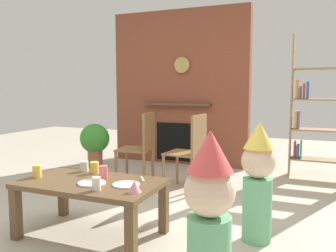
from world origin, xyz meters
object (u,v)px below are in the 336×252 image
at_px(child_with_cone_hat, 209,217).
at_px(dining_chair_left, 142,144).
at_px(bookshelf, 321,112).
at_px(paper_cup_near_right, 96,184).
at_px(dining_chair_middle, 191,148).
at_px(potted_plant_short, 95,141).
at_px(paper_cup_far_left, 94,168).
at_px(paper_cup_near_left, 37,171).
at_px(child_in_pink, 258,179).
at_px(birthday_cake_slice, 135,186).
at_px(paper_cup_far_right, 103,172).
at_px(paper_cup_center, 84,166).
at_px(coffee_table, 91,190).
at_px(paper_plate_rear, 92,183).
at_px(paper_plate_front, 126,185).

relative_size(child_with_cone_hat, dining_chair_left, 1.10).
relative_size(bookshelf, paper_cup_near_right, 19.21).
relative_size(paper_cup_near_right, dining_chair_middle, 0.11).
relative_size(dining_chair_left, potted_plant_short, 1.35).
height_order(dining_chair_left, potted_plant_short, dining_chair_left).
bearing_deg(paper_cup_far_left, bookshelf, 52.74).
xyz_separation_m(paper_cup_near_left, potted_plant_short, (-0.89, 2.14, -0.10)).
bearing_deg(dining_chair_middle, child_in_pink, 135.59).
bearing_deg(child_with_cone_hat, birthday_cake_slice, -6.50).
bearing_deg(paper_cup_far_right, dining_chair_left, 104.42).
distance_m(paper_cup_center, birthday_cake_slice, 0.81).
distance_m(coffee_table, dining_chair_left, 1.56).
xyz_separation_m(paper_cup_near_left, child_in_pink, (1.74, 0.49, -0.01)).
bearing_deg(bookshelf, child_with_cone_hat, -100.52).
height_order(bookshelf, birthday_cake_slice, bookshelf).
bearing_deg(dining_chair_middle, paper_cup_near_right, 89.81).
height_order(dining_chair_middle, potted_plant_short, dining_chair_middle).
xyz_separation_m(coffee_table, paper_plate_rear, (0.06, -0.06, 0.08)).
height_order(paper_cup_near_right, potted_plant_short, potted_plant_short).
relative_size(birthday_cake_slice, dining_chair_left, 0.11).
height_order(child_with_cone_hat, dining_chair_middle, child_with_cone_hat).
xyz_separation_m(child_in_pink, dining_chair_left, (-1.57, 1.10, 0.01)).
xyz_separation_m(bookshelf, dining_chair_middle, (-1.39, -1.20, -0.37)).
bearing_deg(paper_cup_far_right, dining_chair_middle, 77.81).
bearing_deg(paper_cup_far_right, bookshelf, 56.80).
distance_m(bookshelf, paper_cup_center, 3.16).
xyz_separation_m(birthday_cake_slice, potted_plant_short, (-1.84, 2.20, -0.10)).
bearing_deg(paper_cup_center, paper_plate_rear, -46.52).
xyz_separation_m(paper_cup_far_left, child_in_pink, (1.38, 0.19, -0.01)).
bearing_deg(paper_cup_near_right, dining_chair_middle, 84.45).
relative_size(paper_cup_far_left, paper_plate_rear, 0.46).
distance_m(paper_cup_far_left, paper_plate_rear, 0.35).
bearing_deg(paper_cup_near_right, potted_plant_short, 124.65).
bearing_deg(paper_cup_near_left, dining_chair_left, 83.61).
height_order(paper_cup_near_right, paper_plate_rear, paper_cup_near_right).
height_order(paper_cup_far_left, paper_plate_rear, paper_cup_far_left).
xyz_separation_m(paper_cup_center, paper_cup_far_left, (0.12, -0.02, 0.00)).
height_order(paper_cup_far_right, birthday_cake_slice, paper_cup_far_right).
xyz_separation_m(bookshelf, paper_cup_near_right, (-1.55, -2.88, -0.38)).
bearing_deg(paper_plate_front, child_in_pink, 24.36).
relative_size(coffee_table, dining_chair_middle, 1.25).
relative_size(paper_cup_far_left, child_in_pink, 0.11).
xyz_separation_m(paper_plate_rear, birthday_cake_slice, (0.41, -0.07, 0.04)).
xyz_separation_m(coffee_table, paper_cup_far_right, (0.06, 0.10, 0.12)).
height_order(paper_cup_far_left, potted_plant_short, potted_plant_short).
bearing_deg(potted_plant_short, paper_plate_front, -50.57).
xyz_separation_m(birthday_cake_slice, dining_chair_left, (-0.78, 1.65, 0.01)).
bearing_deg(paper_plate_front, child_with_cone_hat, -34.38).
xyz_separation_m(paper_plate_front, child_in_pink, (0.93, 0.42, 0.04)).
xyz_separation_m(paper_cup_center, birthday_cake_slice, (0.71, -0.38, -0.00)).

